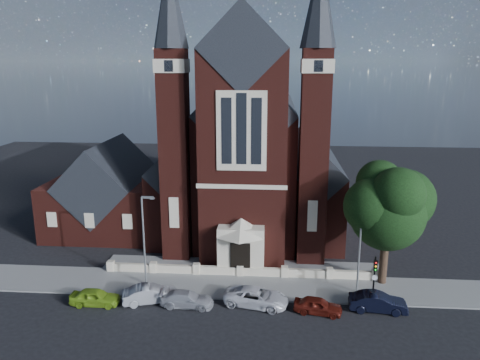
# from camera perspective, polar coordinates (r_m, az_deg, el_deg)

# --- Properties ---
(ground) EXTENTS (120.00, 120.00, 0.00)m
(ground) POSITION_cam_1_polar(r_m,az_deg,el_deg) (51.05, 0.76, -7.46)
(ground) COLOR black
(ground) RESTS_ON ground
(pavement_strip) EXTENTS (60.00, 5.00, 0.12)m
(pavement_strip) POSITION_cam_1_polar(r_m,az_deg,el_deg) (41.50, -0.19, -12.82)
(pavement_strip) COLOR gray
(pavement_strip) RESTS_ON ground
(forecourt_paving) EXTENTS (26.00, 3.00, 0.14)m
(forecourt_paving) POSITION_cam_1_polar(r_m,az_deg,el_deg) (45.09, 0.22, -10.51)
(forecourt_paving) COLOR gray
(forecourt_paving) RESTS_ON ground
(forecourt_wall) EXTENTS (24.00, 0.40, 0.90)m
(forecourt_wall) POSITION_cam_1_polar(r_m,az_deg,el_deg) (43.28, 0.03, -11.62)
(forecourt_wall) COLOR beige
(forecourt_wall) RESTS_ON ground
(church) EXTENTS (20.01, 34.90, 29.20)m
(church) POSITION_cam_1_polar(r_m,az_deg,el_deg) (56.37, 1.31, 3.32)
(church) COLOR #481913
(church) RESTS_ON ground
(parish_hall) EXTENTS (12.00, 12.20, 10.24)m
(parish_hall) POSITION_cam_1_polar(r_m,az_deg,el_deg) (55.81, -15.65, -1.74)
(parish_hall) COLOR #481913
(parish_hall) RESTS_ON ground
(street_tree) EXTENTS (6.40, 6.60, 10.70)m
(street_tree) POSITION_cam_1_polar(r_m,az_deg,el_deg) (41.00, 17.81, -3.37)
(street_tree) COLOR black
(street_tree) RESTS_ON ground
(street_lamp_left) EXTENTS (1.16, 0.22, 8.09)m
(street_lamp_left) POSITION_cam_1_polar(r_m,az_deg,el_deg) (40.53, -11.55, -6.70)
(street_lamp_left) COLOR gray
(street_lamp_left) RESTS_ON ground
(street_lamp_right) EXTENTS (1.16, 0.22, 8.09)m
(street_lamp_right) POSITION_cam_1_polar(r_m,az_deg,el_deg) (39.68, 14.55, -7.34)
(street_lamp_right) COLOR gray
(street_lamp_right) RESTS_ON ground
(traffic_signal) EXTENTS (0.28, 0.42, 4.00)m
(traffic_signal) POSITION_cam_1_polar(r_m,az_deg,el_deg) (39.22, 16.09, -10.91)
(traffic_signal) COLOR black
(traffic_signal) RESTS_ON ground
(car_lime_van) EXTENTS (3.95, 1.62, 1.34)m
(car_lime_van) POSITION_cam_1_polar(r_m,az_deg,el_deg) (40.09, -17.25, -13.48)
(car_lime_van) COLOR #7DAC22
(car_lime_van) RESTS_ON ground
(car_silver_a) EXTENTS (4.67, 2.84, 1.45)m
(car_silver_a) POSITION_cam_1_polar(r_m,az_deg,el_deg) (39.38, -10.89, -13.49)
(car_silver_a) COLOR #929499
(car_silver_a) RESTS_ON ground
(car_silver_b) EXTENTS (4.31, 1.89, 1.23)m
(car_silver_b) POSITION_cam_1_polar(r_m,az_deg,el_deg) (38.44, -6.49, -14.23)
(car_silver_b) COLOR #A1A2A8
(car_silver_b) RESTS_ON ground
(car_white_suv) EXTENTS (5.49, 3.31, 1.43)m
(car_white_suv) POSITION_cam_1_polar(r_m,az_deg,el_deg) (38.33, 2.01, -14.07)
(car_white_suv) COLOR white
(car_white_suv) RESTS_ON ground
(car_dark_red) EXTENTS (3.93, 2.16, 1.27)m
(car_dark_red) POSITION_cam_1_polar(r_m,az_deg,el_deg) (37.77, 9.47, -14.87)
(car_dark_red) COLOR #5C180F
(car_dark_red) RESTS_ON ground
(car_navy) EXTENTS (4.55, 1.89, 1.46)m
(car_navy) POSITION_cam_1_polar(r_m,az_deg,el_deg) (39.02, 16.46, -14.12)
(car_navy) COLOR black
(car_navy) RESTS_ON ground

